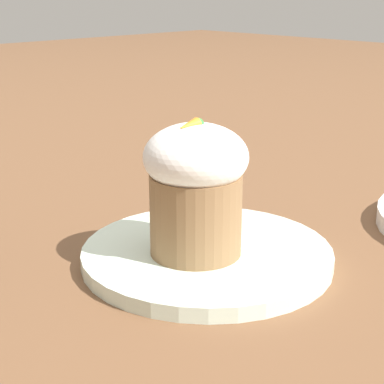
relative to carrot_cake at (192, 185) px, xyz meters
name	(u,v)px	position (x,y,z in m)	size (l,w,h in m)	color
ground_plane	(207,262)	(-0.01, 0.00, -0.07)	(4.00, 4.00, 0.00)	brown
dessert_plate	(207,255)	(-0.01, 0.00, -0.06)	(0.21, 0.21, 0.01)	silver
carrot_cake	(192,185)	(0.00, 0.00, 0.00)	(0.08, 0.08, 0.11)	olive
spoon	(211,249)	(-0.01, 0.01, -0.06)	(0.13, 0.07, 0.01)	silver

